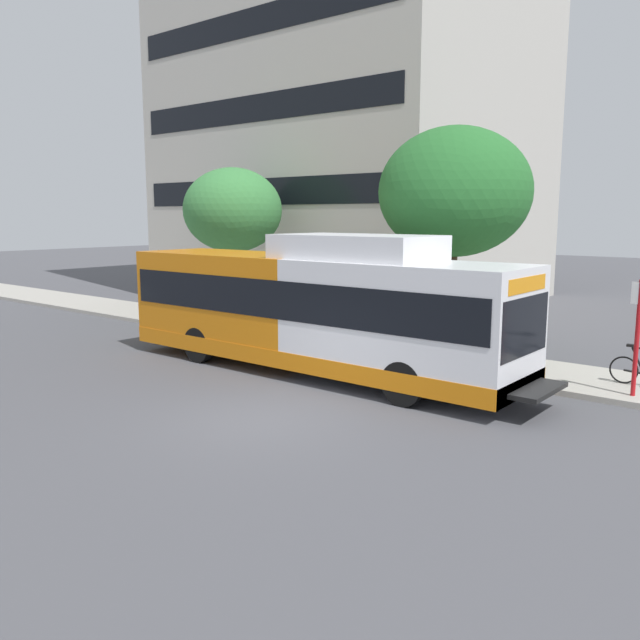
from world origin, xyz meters
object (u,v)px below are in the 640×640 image
object	(u,v)px
transit_bus	(313,309)
bus_stop_sign_pole	(638,329)
street_tree_mid_block	(233,210)
street_tree_near_stop	(455,192)

from	to	relation	value
transit_bus	bus_stop_sign_pole	xyz separation A→B (m)	(2.38, -7.30, -0.05)
transit_bus	street_tree_mid_block	xyz separation A→B (m)	(4.51, 7.80, 2.60)
street_tree_near_stop	street_tree_mid_block	xyz separation A→B (m)	(0.58, 9.72, -0.45)
transit_bus	street_tree_near_stop	xyz separation A→B (m)	(3.92, -1.92, 3.05)
street_tree_near_stop	street_tree_mid_block	bearing A→B (deg)	86.56
transit_bus	street_tree_near_stop	bearing A→B (deg)	-26.05
transit_bus	street_tree_near_stop	distance (m)	5.33
transit_bus	street_tree_mid_block	distance (m)	9.38
street_tree_near_stop	transit_bus	bearing A→B (deg)	153.95
bus_stop_sign_pole	street_tree_near_stop	distance (m)	6.41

